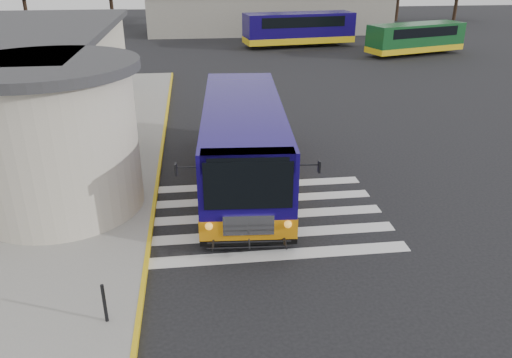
{
  "coord_description": "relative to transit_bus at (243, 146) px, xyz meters",
  "views": [
    {
      "loc": [
        -2.47,
        -15.13,
        7.82
      ],
      "look_at": [
        -0.66,
        -0.5,
        1.2
      ],
      "focal_mm": 35.0,
      "sensor_mm": 36.0,
      "label": 1
    }
  ],
  "objects": [
    {
      "name": "bollard",
      "position": [
        -3.92,
        -7.58,
        -0.81
      ],
      "size": [
        0.08,
        0.08,
        0.99
      ],
      "primitive_type": "cylinder",
      "color": "black",
      "rests_on": "sidewalk"
    },
    {
      "name": "crosswalk",
      "position": [
        0.33,
        -2.72,
        -1.45
      ],
      "size": [
        8.0,
        5.35,
        0.01
      ],
      "color": "silver",
      "rests_on": "ground"
    },
    {
      "name": "sidewalk",
      "position": [
        -8.17,
        2.08,
        -1.38
      ],
      "size": [
        10.0,
        34.0,
        0.15
      ],
      "primitive_type": "cube",
      "color": "gray",
      "rests_on": "ground"
    },
    {
      "name": "depot_building",
      "position": [
        6.83,
        40.08,
        0.65
      ],
      "size": [
        26.4,
        8.4,
        4.2
      ],
      "color": "gray",
      "rests_on": "ground"
    },
    {
      "name": "pedestrian_a",
      "position": [
        -5.64,
        -3.25,
        -0.48
      ],
      "size": [
        0.61,
        0.71,
        1.64
      ],
      "primitive_type": "imported",
      "rotation": [
        0.0,
        0.0,
        2.0
      ],
      "color": "black",
      "rests_on": "sidewalk"
    },
    {
      "name": "far_bus_b",
      "position": [
        17.22,
        24.56,
        -0.0
      ],
      "size": [
        8.99,
        4.87,
        2.24
      ],
      "rotation": [
        0.0,
        0.0,
        1.87
      ],
      "color": "#144B20",
      "rests_on": "ground"
    },
    {
      "name": "transit_bus",
      "position": [
        0.0,
        0.0,
        0.0
      ],
      "size": [
        4.05,
        10.94,
        3.04
      ],
      "rotation": [
        0.0,
        0.0,
        -0.07
      ],
      "color": "#140862",
      "rests_on": "ground"
    },
    {
      "name": "pedestrian_b",
      "position": [
        -5.49,
        -3.16,
        -0.35
      ],
      "size": [
        1.1,
        1.16,
        1.9
      ],
      "primitive_type": "imported",
      "rotation": [
        0.0,
        0.0,
        -1.01
      ],
      "color": "black",
      "rests_on": "sidewalk"
    },
    {
      "name": "far_bus_a",
      "position": [
        8.17,
        29.92,
        0.25
      ],
      "size": [
        10.45,
        4.21,
        2.62
      ],
      "rotation": [
        0.0,
        0.0,
        1.71
      ],
      "color": "#10064C",
      "rests_on": "ground"
    },
    {
      "name": "ground",
      "position": [
        0.83,
        -1.92,
        -1.45
      ],
      "size": [
        140.0,
        140.0,
        0.0
      ],
      "primitive_type": "plane",
      "color": "black",
      "rests_on": "ground"
    },
    {
      "name": "curb_strip",
      "position": [
        -3.22,
        2.08,
        -1.37
      ],
      "size": [
        0.12,
        34.0,
        0.16
      ],
      "primitive_type": "cube",
      "color": "gold",
      "rests_on": "ground"
    }
  ]
}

